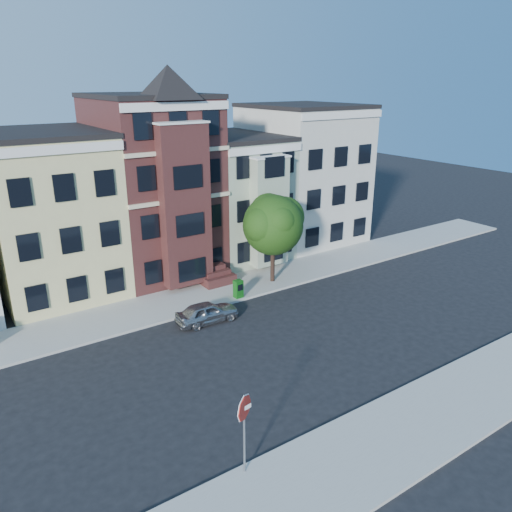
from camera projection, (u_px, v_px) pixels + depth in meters
ground at (274, 350)px, 25.63m from camera, size 120.00×120.00×0.00m
far_sidewalk at (200, 296)px, 31.83m from camera, size 60.00×4.00×0.15m
near_sidewalk at (396, 436)px, 19.38m from camera, size 60.00×4.00×0.15m
house_yellow at (50, 216)px, 31.53m from camera, size 7.00×9.00×10.00m
house_brown at (153, 188)px, 34.91m from camera, size 7.00×9.00×12.00m
house_green at (232, 197)px, 38.87m from camera, size 6.00×9.00×9.00m
house_cream at (302, 175)px, 42.25m from camera, size 8.00×9.00×11.00m
street_tree at (273, 229)px, 32.89m from camera, size 7.27×7.27×7.37m
parked_car at (207, 312)px, 28.42m from camera, size 3.69×1.62×1.24m
newspaper_box at (238, 289)px, 31.35m from camera, size 0.53×0.48×1.14m
stop_sign at (244, 430)px, 16.94m from camera, size 0.98×0.27×3.54m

